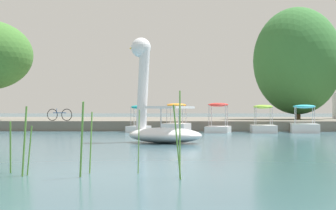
{
  "coord_description": "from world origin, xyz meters",
  "views": [
    {
      "loc": [
        1.04,
        -9.84,
        1.12
      ],
      "look_at": [
        0.08,
        13.14,
        1.4
      ],
      "focal_mm": 57.1,
      "sensor_mm": 36.0,
      "label": 1
    }
  ],
  "objects_px": {
    "pedal_boat_cyan": "(304,124)",
    "bicycle_parked": "(59,115)",
    "pedal_boat_lime": "(263,124)",
    "pedal_boat_orange": "(176,124)",
    "pedal_boat_red": "(218,123)",
    "pedal_boat_teal": "(139,125)",
    "swan_boat": "(159,117)",
    "tree_willow_overhanging": "(297,61)"
  },
  "relations": [
    {
      "from": "pedal_boat_orange",
      "to": "pedal_boat_teal",
      "type": "distance_m",
      "value": 2.07
    },
    {
      "from": "pedal_boat_lime",
      "to": "pedal_boat_orange",
      "type": "height_order",
      "value": "pedal_boat_orange"
    },
    {
      "from": "bicycle_parked",
      "to": "tree_willow_overhanging",
      "type": "bearing_deg",
      "value": 23.78
    },
    {
      "from": "swan_boat",
      "to": "pedal_boat_lime",
      "type": "xyz_separation_m",
      "value": [
        4.99,
        9.42,
        -0.47
      ]
    },
    {
      "from": "bicycle_parked",
      "to": "pedal_boat_red",
      "type": "bearing_deg",
      "value": -13.63
    },
    {
      "from": "pedal_boat_lime",
      "to": "bicycle_parked",
      "type": "height_order",
      "value": "pedal_boat_lime"
    },
    {
      "from": "pedal_boat_lime",
      "to": "tree_willow_overhanging",
      "type": "bearing_deg",
      "value": 68.22
    },
    {
      "from": "swan_boat",
      "to": "tree_willow_overhanging",
      "type": "bearing_deg",
      "value": 65.02
    },
    {
      "from": "swan_boat",
      "to": "bicycle_parked",
      "type": "distance_m",
      "value": 13.44
    },
    {
      "from": "pedal_boat_orange",
      "to": "bicycle_parked",
      "type": "height_order",
      "value": "pedal_boat_orange"
    },
    {
      "from": "pedal_boat_lime",
      "to": "pedal_boat_orange",
      "type": "xyz_separation_m",
      "value": [
        -4.61,
        0.17,
        0.0
      ]
    },
    {
      "from": "pedal_boat_orange",
      "to": "swan_boat",
      "type": "bearing_deg",
      "value": -92.22
    },
    {
      "from": "pedal_boat_red",
      "to": "bicycle_parked",
      "type": "distance_m",
      "value": 9.4
    },
    {
      "from": "pedal_boat_cyan",
      "to": "bicycle_parked",
      "type": "bearing_deg",
      "value": 171.47
    },
    {
      "from": "bicycle_parked",
      "to": "pedal_boat_teal",
      "type": "bearing_deg",
      "value": -21.9
    },
    {
      "from": "pedal_boat_lime",
      "to": "tree_willow_overhanging",
      "type": "height_order",
      "value": "tree_willow_overhanging"
    },
    {
      "from": "pedal_boat_cyan",
      "to": "pedal_boat_lime",
      "type": "height_order",
      "value": "pedal_boat_cyan"
    },
    {
      "from": "pedal_boat_orange",
      "to": "pedal_boat_lime",
      "type": "bearing_deg",
      "value": -2.16
    },
    {
      "from": "pedal_boat_red",
      "to": "bicycle_parked",
      "type": "xyz_separation_m",
      "value": [
        -9.12,
        2.21,
        0.44
      ]
    },
    {
      "from": "pedal_boat_red",
      "to": "pedal_boat_lime",
      "type": "bearing_deg",
      "value": -2.97
    },
    {
      "from": "pedal_boat_red",
      "to": "pedal_boat_orange",
      "type": "xyz_separation_m",
      "value": [
        -2.24,
        0.05,
        -0.05
      ]
    },
    {
      "from": "pedal_boat_teal",
      "to": "bicycle_parked",
      "type": "height_order",
      "value": "pedal_boat_teal"
    },
    {
      "from": "swan_boat",
      "to": "pedal_boat_cyan",
      "type": "xyz_separation_m",
      "value": [
        7.21,
        9.7,
        -0.46
      ]
    },
    {
      "from": "pedal_boat_lime",
      "to": "pedal_boat_red",
      "type": "xyz_separation_m",
      "value": [
        -2.38,
        0.12,
        0.05
      ]
    },
    {
      "from": "swan_boat",
      "to": "pedal_boat_red",
      "type": "height_order",
      "value": "swan_boat"
    },
    {
      "from": "tree_willow_overhanging",
      "to": "pedal_boat_cyan",
      "type": "bearing_deg",
      "value": -98.92
    },
    {
      "from": "bicycle_parked",
      "to": "pedal_boat_cyan",
      "type": "bearing_deg",
      "value": -8.53
    },
    {
      "from": "pedal_boat_cyan",
      "to": "pedal_boat_teal",
      "type": "height_order",
      "value": "pedal_boat_cyan"
    },
    {
      "from": "bicycle_parked",
      "to": "pedal_boat_orange",
      "type": "bearing_deg",
      "value": -17.42
    },
    {
      "from": "pedal_boat_red",
      "to": "tree_willow_overhanging",
      "type": "height_order",
      "value": "tree_willow_overhanging"
    },
    {
      "from": "swan_boat",
      "to": "pedal_boat_lime",
      "type": "relative_size",
      "value": 1.83
    },
    {
      "from": "swan_boat",
      "to": "pedal_boat_teal",
      "type": "relative_size",
      "value": 2.05
    },
    {
      "from": "pedal_boat_lime",
      "to": "pedal_boat_red",
      "type": "distance_m",
      "value": 2.38
    },
    {
      "from": "pedal_boat_red",
      "to": "bicycle_parked",
      "type": "relative_size",
      "value": 1.3
    },
    {
      "from": "pedal_boat_cyan",
      "to": "tree_willow_overhanging",
      "type": "relative_size",
      "value": 0.31
    },
    {
      "from": "pedal_boat_lime",
      "to": "bicycle_parked",
      "type": "xyz_separation_m",
      "value": [
        -11.5,
        2.33,
        0.49
      ]
    },
    {
      "from": "pedal_boat_teal",
      "to": "pedal_boat_cyan",
      "type": "bearing_deg",
      "value": -0.75
    },
    {
      "from": "swan_boat",
      "to": "pedal_boat_lime",
      "type": "distance_m",
      "value": 10.67
    },
    {
      "from": "pedal_boat_cyan",
      "to": "pedal_boat_teal",
      "type": "xyz_separation_m",
      "value": [
        -8.89,
        0.12,
        -0.05
      ]
    },
    {
      "from": "pedal_boat_lime",
      "to": "pedal_boat_orange",
      "type": "distance_m",
      "value": 4.62
    },
    {
      "from": "pedal_boat_cyan",
      "to": "pedal_boat_teal",
      "type": "bearing_deg",
      "value": 179.25
    },
    {
      "from": "pedal_boat_cyan",
      "to": "pedal_boat_orange",
      "type": "bearing_deg",
      "value": -179.15
    }
  ]
}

